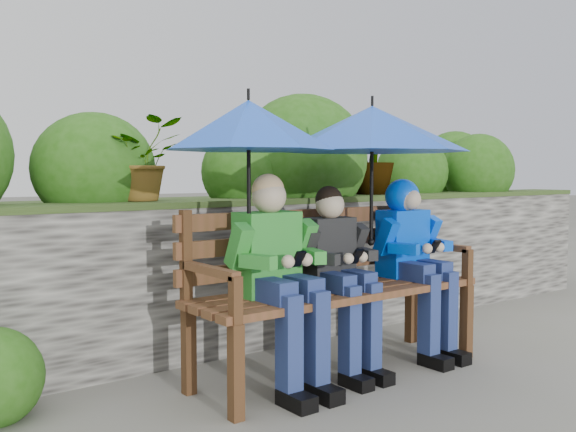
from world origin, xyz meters
TOP-DOWN VIEW (x-y plane):
  - ground at (0.00, 0.00)m, footprint 60.00×60.00m
  - garden_backdrop at (-0.06, 1.59)m, footprint 8.00×2.85m
  - park_bench at (0.21, -0.05)m, footprint 1.91×0.56m
  - boy_left at (-0.25, -0.14)m, footprint 0.52×0.60m
  - boy_middle at (0.20, -0.13)m, footprint 0.47×0.54m
  - boy_right at (0.86, -0.13)m, footprint 0.49×0.59m
  - umbrella_left at (-0.41, -0.09)m, footprint 0.92×0.92m
  - umbrella_right at (0.47, -0.13)m, footprint 1.18×1.18m

SIDE VIEW (x-z plane):
  - ground at x=0.00m, z-range 0.00..0.00m
  - park_bench at x=0.21m, z-range 0.07..1.08m
  - garden_backdrop at x=-0.06m, z-range -0.28..1.57m
  - boy_middle at x=0.20m, z-range 0.08..1.22m
  - boy_left at x=-0.25m, z-range 0.08..1.28m
  - boy_right at x=0.86m, z-range 0.12..1.29m
  - umbrella_left at x=-0.41m, z-range 1.00..1.92m
  - umbrella_right at x=0.47m, z-range 1.02..1.94m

